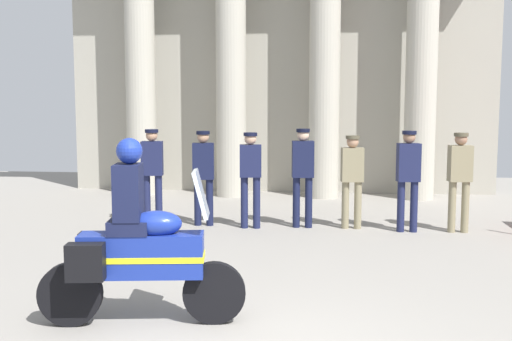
{
  "coord_description": "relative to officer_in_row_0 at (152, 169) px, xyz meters",
  "views": [
    {
      "loc": [
        0.77,
        -4.82,
        2.27
      ],
      "look_at": [
        -0.15,
        3.61,
        1.31
      ],
      "focal_mm": 43.73,
      "sensor_mm": 36.0,
      "label": 1
    }
  ],
  "objects": [
    {
      "name": "colonnade_backdrop",
      "position": [
        1.99,
        4.15,
        2.63
      ],
      "size": [
        10.42,
        1.55,
        6.81
      ],
      "color": "#A49F91",
      "rests_on": "ground_plane"
    },
    {
      "name": "officer_in_row_0",
      "position": [
        0.0,
        0.0,
        0.0
      ],
      "size": [
        0.41,
        0.27,
        1.75
      ],
      "rotation": [
        0.0,
        0.0,
        3.27
      ],
      "color": "#191E42",
      "rests_on": "ground_plane"
    },
    {
      "name": "officer_in_row_1",
      "position": [
        0.92,
        0.07,
        -0.02
      ],
      "size": [
        0.41,
        0.27,
        1.72
      ],
      "rotation": [
        0.0,
        0.0,
        3.27
      ],
      "color": "#141938",
      "rests_on": "ground_plane"
    },
    {
      "name": "officer_in_row_2",
      "position": [
        1.79,
        -0.07,
        -0.03
      ],
      "size": [
        0.41,
        0.27,
        1.7
      ],
      "rotation": [
        0.0,
        0.0,
        3.27
      ],
      "color": "#191E42",
      "rests_on": "ground_plane"
    },
    {
      "name": "officer_in_row_3",
      "position": [
        2.71,
        0.09,
        0.01
      ],
      "size": [
        0.41,
        0.27,
        1.77
      ],
      "rotation": [
        0.0,
        0.0,
        3.27
      ],
      "color": "#141938",
      "rests_on": "ground_plane"
    },
    {
      "name": "officer_in_row_4",
      "position": [
        3.58,
        0.09,
        -0.06
      ],
      "size": [
        0.41,
        0.27,
        1.65
      ],
      "rotation": [
        0.0,
        0.0,
        3.27
      ],
      "color": "#847A5B",
      "rests_on": "ground_plane"
    },
    {
      "name": "officer_in_row_5",
      "position": [
        4.52,
        -0.09,
        -0.0
      ],
      "size": [
        0.41,
        0.27,
        1.75
      ],
      "rotation": [
        0.0,
        0.0,
        3.27
      ],
      "color": "#191E42",
      "rests_on": "ground_plane"
    },
    {
      "name": "officer_in_row_6",
      "position": [
        5.39,
        -0.04,
        -0.02
      ],
      "size": [
        0.41,
        0.27,
        1.72
      ],
      "rotation": [
        0.0,
        0.0,
        3.27
      ],
      "color": "#847A5B",
      "rests_on": "ground_plane"
    },
    {
      "name": "motorcycle_with_rider",
      "position": [
        1.2,
        -4.95,
        -0.24
      ],
      "size": [
        2.09,
        0.74,
        1.9
      ],
      "rotation": [
        0.0,
        0.0,
        0.14
      ],
      "color": "black",
      "rests_on": "ground_plane"
    },
    {
      "name": "briefcase_on_ground",
      "position": [
        -0.41,
        -0.11,
        -0.85
      ],
      "size": [
        0.1,
        0.32,
        0.36
      ],
      "primitive_type": "cube",
      "color": "brown",
      "rests_on": "ground_plane"
    }
  ]
}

